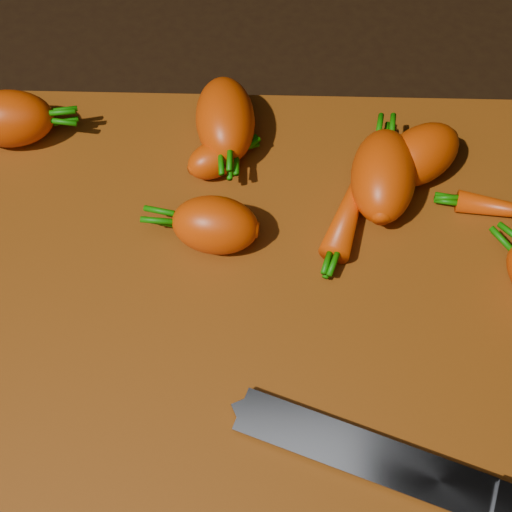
{
  "coord_description": "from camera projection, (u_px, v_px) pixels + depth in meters",
  "views": [
    {
      "loc": [
        0.01,
        -0.28,
        0.5
      ],
      "look_at": [
        0.0,
        0.01,
        0.03
      ],
      "focal_mm": 50.0,
      "sensor_mm": 36.0,
      "label": 1
    }
  ],
  "objects": [
    {
      "name": "ground",
      "position": [
        256.0,
        289.0,
        0.58
      ],
      "size": [
        2.0,
        2.0,
        0.01
      ],
      "primitive_type": "cube",
      "color": "black"
    },
    {
      "name": "cutting_board",
      "position": [
        256.0,
        282.0,
        0.57
      ],
      "size": [
        0.5,
        0.4,
        0.01
      ],
      "primitive_type": "cube",
      "color": "#803D0C",
      "rests_on": "ground"
    },
    {
      "name": "carrot_0",
      "position": [
        9.0,
        119.0,
        0.62
      ],
      "size": [
        0.08,
        0.06,
        0.05
      ],
      "primitive_type": "ellipsoid",
      "rotation": [
        0.0,
        0.0,
        0.09
      ],
      "color": "#DE3D00",
      "rests_on": "cutting_board"
    },
    {
      "name": "carrot_1",
      "position": [
        215.0,
        225.0,
        0.57
      ],
      "size": [
        0.07,
        0.06,
        0.05
      ],
      "primitive_type": "ellipsoid",
      "rotation": [
        0.0,
        0.0,
        3.02
      ],
      "color": "#DE3D00",
      "rests_on": "cutting_board"
    },
    {
      "name": "carrot_2",
      "position": [
        225.0,
        119.0,
        0.62
      ],
      "size": [
        0.06,
        0.09,
        0.05
      ],
      "primitive_type": "ellipsoid",
      "rotation": [
        0.0,
        0.0,
        -1.47
      ],
      "color": "#DE3D00",
      "rests_on": "cutting_board"
    },
    {
      "name": "carrot_3",
      "position": [
        383.0,
        176.0,
        0.59
      ],
      "size": [
        0.06,
        0.1,
        0.05
      ],
      "primitive_type": "ellipsoid",
      "rotation": [
        0.0,
        0.0,
        1.46
      ],
      "color": "#DE3D00",
      "rests_on": "cutting_board"
    },
    {
      "name": "carrot_4",
      "position": [
        421.0,
        155.0,
        0.6
      ],
      "size": [
        0.09,
        0.08,
        0.05
      ],
      "primitive_type": "ellipsoid",
      "rotation": [
        0.0,
        0.0,
        3.79
      ],
      "color": "#DE3D00",
      "rests_on": "cutting_board"
    },
    {
      "name": "carrot_5",
      "position": [
        214.0,
        159.0,
        0.61
      ],
      "size": [
        0.06,
        0.05,
        0.03
      ],
      "primitive_type": "ellipsoid",
      "rotation": [
        0.0,
        0.0,
        0.56
      ],
      "color": "#DE3D00",
      "rests_on": "cutting_board"
    },
    {
      "name": "carrot_7",
      "position": [
        354.0,
        196.0,
        0.59
      ],
      "size": [
        0.06,
        0.12,
        0.03
      ],
      "primitive_type": "ellipsoid",
      "rotation": [
        0.0,
        0.0,
        1.26
      ],
      "color": "#DE3D00",
      "rests_on": "cutting_board"
    },
    {
      "name": "knife",
      "position": [
        388.0,
        463.0,
        0.48
      ],
      "size": [
        0.29,
        0.12,
        0.02
      ],
      "rotation": [
        0.0,
        0.0,
        -0.34
      ],
      "color": "gray",
      "rests_on": "cutting_board"
    }
  ]
}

